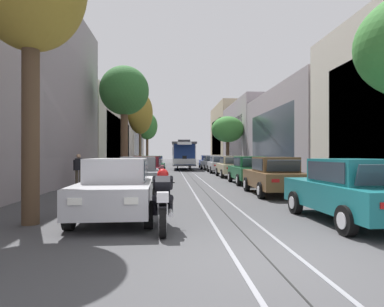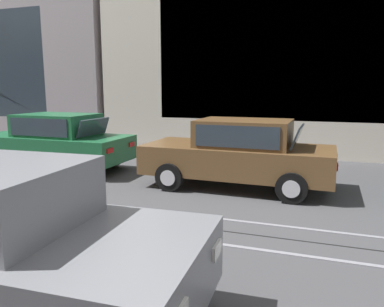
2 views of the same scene
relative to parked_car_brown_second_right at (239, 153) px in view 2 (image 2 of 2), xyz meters
The scene contains 2 objects.
parked_car_brown_second_right is the anchor object (origin of this frame).
parked_car_green_mid_right 5.31m from the parked_car_brown_second_right, 87.91° to the left, with size 2.03×4.37×1.58m.
Camera 2 is at (-5.61, 7.00, 2.29)m, focal length 35.01 mm.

